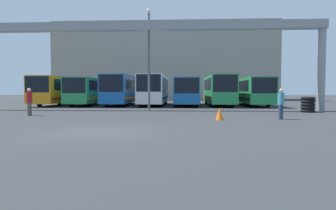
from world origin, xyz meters
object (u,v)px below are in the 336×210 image
object	(u,v)px
bus_slot_0	(63,89)
tire_stack	(308,104)
pedestrian_near_center	(281,103)
bus_slot_1	(91,90)
lamp_post	(149,56)
bus_slot_3	(154,88)
bus_slot_5	(218,89)
bus_slot_2	(123,89)
pedestrian_mid_right	(29,101)
bus_slot_6	(250,90)
traffic_cone	(220,114)
bus_slot_4	(186,90)

from	to	relation	value
bus_slot_0	tire_stack	distance (m)	26.19
bus_slot_0	pedestrian_near_center	size ratio (longest dim) A/B	6.99
tire_stack	bus_slot_1	bearing A→B (deg)	153.65
bus_slot_0	lamp_post	bearing A→B (deg)	-39.71
bus_slot_3	tire_stack	distance (m)	16.54
bus_slot_0	bus_slot_5	size ratio (longest dim) A/B	1.03
bus_slot_3	lamp_post	xyz separation A→B (m)	(0.42, -8.66, 2.69)
bus_slot_2	pedestrian_mid_right	size ratio (longest dim) A/B	6.56
bus_slot_5	pedestrian_mid_right	size ratio (longest dim) A/B	6.63
bus_slot_0	pedestrian_mid_right	bearing A→B (deg)	-75.38
bus_slot_6	pedestrian_mid_right	bearing A→B (deg)	-139.59
bus_slot_2	traffic_cone	world-z (taller)	bus_slot_2
bus_slot_2	bus_slot_6	distance (m)	14.47
bus_slot_4	lamp_post	world-z (taller)	lamp_post
bus_slot_3	tire_stack	xyz separation A→B (m)	(12.89, -10.29, -1.31)
pedestrian_mid_right	bus_slot_5	bearing A→B (deg)	133.16
bus_slot_4	tire_stack	world-z (taller)	bus_slot_4
bus_slot_6	tire_stack	world-z (taller)	bus_slot_6
bus_slot_6	traffic_cone	distance (m)	18.24
bus_slot_4	bus_slot_6	world-z (taller)	bus_slot_6
pedestrian_near_center	traffic_cone	size ratio (longest dim) A/B	2.49
bus_slot_4	lamp_post	xyz separation A→B (m)	(-3.20, -8.34, 2.89)
pedestrian_near_center	traffic_cone	bearing A→B (deg)	137.23
pedestrian_near_center	lamp_post	world-z (taller)	lamp_post
bus_slot_1	pedestrian_mid_right	size ratio (longest dim) A/B	5.69
bus_slot_2	bus_slot_5	world-z (taller)	bus_slot_2
bus_slot_5	bus_slot_6	xyz separation A→B (m)	(3.62, 0.16, -0.15)
pedestrian_near_center	pedestrian_mid_right	xyz separation A→B (m)	(-15.91, 1.68, 0.02)
bus_slot_0	bus_slot_3	bearing A→B (deg)	-3.70
bus_slot_1	bus_slot_3	distance (m)	7.25
bus_slot_1	tire_stack	distance (m)	22.48
traffic_cone	bus_slot_4	bearing A→B (deg)	96.23
pedestrian_near_center	bus_slot_3	bearing A→B (deg)	67.70
bus_slot_4	pedestrian_mid_right	xyz separation A→B (m)	(-10.53, -14.10, -0.74)
tire_stack	pedestrian_mid_right	bearing A→B (deg)	-168.20
pedestrian_near_center	lamp_post	distance (m)	11.93
bus_slot_2	pedestrian_near_center	size ratio (longest dim) A/B	6.73
bus_slot_5	bus_slot_3	bearing A→B (deg)	-175.76
bus_slot_5	bus_slot_6	distance (m)	3.62
bus_slot_1	bus_slot_3	world-z (taller)	bus_slot_3
traffic_cone	lamp_post	size ratio (longest dim) A/B	0.08
pedestrian_near_center	tire_stack	world-z (taller)	pedestrian_near_center
bus_slot_1	lamp_post	world-z (taller)	lamp_post
bus_slot_1	bus_slot_6	size ratio (longest dim) A/B	0.84
bus_slot_3	bus_slot_4	world-z (taller)	bus_slot_3
bus_slot_1	traffic_cone	distance (m)	20.70
bus_slot_4	tire_stack	xyz separation A→B (m)	(9.27, -9.96, -1.11)
bus_slot_5	pedestrian_near_center	xyz separation A→B (m)	(1.77, -16.64, -0.93)
bus_slot_0	traffic_cone	distance (m)	23.82
bus_slot_2	bus_slot_3	size ratio (longest dim) A/B	1.08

